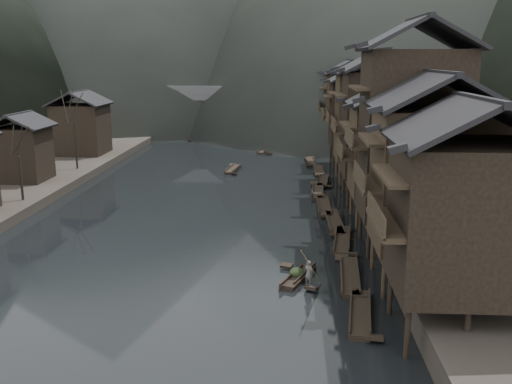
{
  "coord_description": "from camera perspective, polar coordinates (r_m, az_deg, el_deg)",
  "views": [
    {
      "loc": [
        8.45,
        -35.62,
        14.06
      ],
      "look_at": [
        5.58,
        13.24,
        2.5
      ],
      "focal_mm": 40.0,
      "sensor_mm": 36.0,
      "label": 1
    }
  ],
  "objects": [
    {
      "name": "water",
      "position": [
        39.21,
        -9.4,
        -7.91
      ],
      "size": [
        300.0,
        300.0,
        0.0
      ],
      "primitive_type": "plane",
      "color": "black",
      "rests_on": "ground"
    },
    {
      "name": "stone_bridge",
      "position": [
        108.32,
        -1.14,
        8.55
      ],
      "size": [
        40.0,
        6.0,
        9.0
      ],
      "color": "#4C4C4F",
      "rests_on": "ground"
    },
    {
      "name": "midriver_boats",
      "position": [
        90.91,
        -1.63,
        4.52
      ],
      "size": [
        14.99,
        37.43,
        0.45
      ],
      "color": "black",
      "rests_on": "water"
    },
    {
      "name": "bamboo_pole",
      "position": [
        34.97,
        5.71,
        -4.09
      ],
      "size": [
        1.54,
        1.93,
        3.12
      ],
      "primitive_type": "cylinder",
      "rotation": [
        0.65,
        0.0,
        -0.67
      ],
      "color": "#8C7A51",
      "rests_on": "boatman"
    },
    {
      "name": "boatman",
      "position": [
        35.74,
        5.3,
        -7.75
      ],
      "size": [
        0.72,
        0.68,
        1.66
      ],
      "primitive_type": "imported",
      "rotation": [
        0.0,
        0.0,
        2.51
      ],
      "color": "#58585A",
      "rests_on": "hero_sampan"
    },
    {
      "name": "hero_sampan",
      "position": [
        37.51,
        4.25,
        -8.42
      ],
      "size": [
        2.47,
        4.6,
        0.43
      ],
      "color": "black",
      "rests_on": "water"
    },
    {
      "name": "stilt_houses",
      "position": [
        55.84,
        12.56,
        7.65
      ],
      "size": [
        9.0,
        67.6,
        17.02
      ],
      "color": "black",
      "rests_on": "ground"
    },
    {
      "name": "left_houses",
      "position": [
        63.36,
        -23.94,
        4.53
      ],
      "size": [
        8.1,
        53.2,
        8.73
      ],
      "color": "black",
      "rests_on": "left_bank"
    },
    {
      "name": "cargo_heap",
      "position": [
        37.5,
        4.14,
        -7.55
      ],
      "size": [
        1.02,
        1.34,
        0.61
      ],
      "primitive_type": "ellipsoid",
      "color": "black",
      "rests_on": "hero_sampan"
    },
    {
      "name": "moored_sampans",
      "position": [
        54.83,
        7.15,
        -1.45
      ],
      "size": [
        2.99,
        54.09,
        0.47
      ],
      "color": "black",
      "rests_on": "water"
    },
    {
      "name": "right_bank",
      "position": [
        81.22,
        22.42,
        2.96
      ],
      "size": [
        40.0,
        200.0,
        1.8
      ],
      "primitive_type": "cube",
      "color": "#2D2823",
      "rests_on": "ground"
    }
  ]
}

